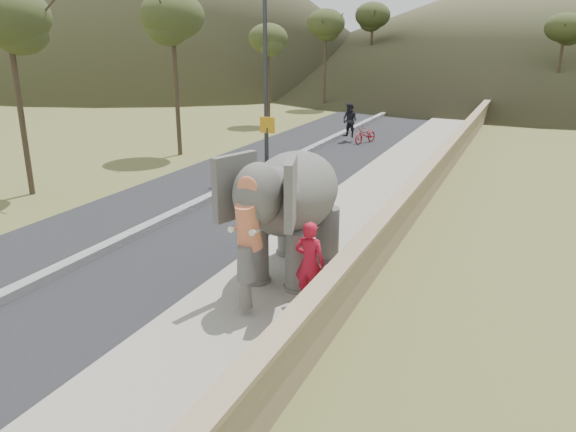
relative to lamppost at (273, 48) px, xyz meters
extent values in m
plane|color=olive|center=(4.69, -13.25, -4.87)|extent=(160.00, 160.00, 0.00)
cube|color=black|center=(-0.31, -3.25, -4.86)|extent=(7.00, 120.00, 0.03)
cube|color=black|center=(-0.31, -3.25, -4.76)|extent=(0.35, 120.00, 0.22)
cube|color=#9E9687|center=(4.69, -3.25, -4.80)|extent=(3.00, 120.00, 0.15)
cube|color=tan|center=(6.34, -3.25, -4.32)|extent=(0.30, 120.00, 1.10)
cylinder|color=#333438|center=(-0.31, 0.00, -0.87)|extent=(0.16, 0.16, 8.00)
cylinder|color=#2D2D33|center=(0.19, -0.93, -3.87)|extent=(0.08, 0.08, 2.00)
cube|color=orange|center=(0.19, -0.93, -2.77)|extent=(0.60, 0.05, 0.60)
cone|color=brown|center=(9.69, 56.75, 2.13)|extent=(80.00, 80.00, 14.00)
imported|color=#AA1226|center=(5.64, -10.38, -3.86)|extent=(0.63, 0.41, 1.72)
imported|color=maroon|center=(1.50, 7.97, -4.43)|extent=(1.11, 1.80, 0.89)
imported|color=black|center=(0.64, 7.97, -3.74)|extent=(1.03, 0.91, 1.77)
camera|label=1|loc=(9.36, -19.96, 0.41)|focal=35.00mm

